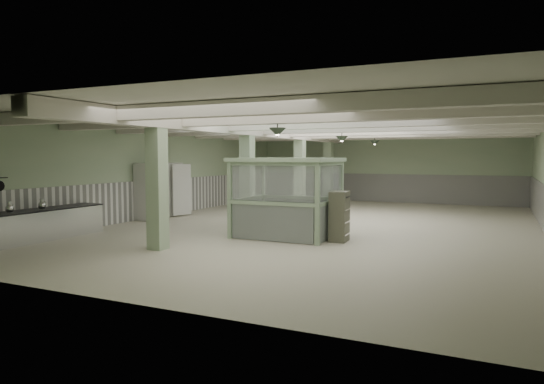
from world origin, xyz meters
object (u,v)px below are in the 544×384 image
at_px(prep_counter, 19,227).
at_px(filing_cabinet, 339,216).
at_px(walkin_cooler, 160,191).
at_px(guard_booth, 287,182).

relative_size(prep_counter, filing_cabinet, 3.76).
distance_m(prep_counter, filing_cabinet, 9.04).
relative_size(walkin_cooler, guard_booth, 0.78).
xyz_separation_m(guard_booth, filing_cabinet, (1.72, -0.21, -0.93)).
xyz_separation_m(prep_counter, guard_booth, (6.27, 4.41, 1.19)).
bearing_deg(guard_booth, walkin_cooler, 162.21).
xyz_separation_m(prep_counter, walkin_cooler, (-0.08, 6.36, 0.62)).
height_order(prep_counter, filing_cabinet, filing_cabinet).
bearing_deg(walkin_cooler, prep_counter, -89.25).
xyz_separation_m(walkin_cooler, guard_booth, (6.36, -1.95, 0.57)).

